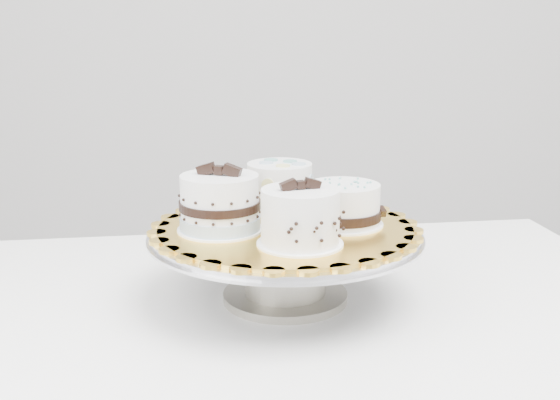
{
  "coord_description": "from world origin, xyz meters",
  "views": [
    {
      "loc": [
        -0.17,
        -0.8,
        1.15
      ],
      "look_at": [
        -0.03,
        0.17,
        0.91
      ],
      "focal_mm": 45.0,
      "sensor_mm": 36.0,
      "label": 1
    }
  ],
  "objects": [
    {
      "name": "cake_swirl",
      "position": [
        -0.02,
        0.08,
        0.9
      ],
      "size": [
        0.12,
        0.12,
        0.09
      ],
      "rotation": [
        0.0,
        0.0,
        0.18
      ],
      "color": "white",
      "rests_on": "cake_board"
    },
    {
      "name": "cake_banded",
      "position": [
        -0.12,
        0.17,
        0.9
      ],
      "size": [
        0.15,
        0.15,
        0.1
      ],
      "rotation": [
        0.0,
        0.0,
        -0.43
      ],
      "color": "white",
      "rests_on": "cake_board"
    },
    {
      "name": "cake_board",
      "position": [
        -0.02,
        0.17,
        0.86
      ],
      "size": [
        0.44,
        0.44,
        0.01
      ],
      "primitive_type": "cylinder",
      "rotation": [
        0.0,
        0.0,
        0.2
      ],
      "color": "orange",
      "rests_on": "cake_stand"
    },
    {
      "name": "cake_dots",
      "position": [
        -0.02,
        0.27,
        0.9
      ],
      "size": [
        0.12,
        0.12,
        0.08
      ],
      "rotation": [
        0.0,
        0.0,
        -0.15
      ],
      "color": "white",
      "rests_on": "cake_board"
    },
    {
      "name": "cake_ribbon",
      "position": [
        0.06,
        0.17,
        0.89
      ],
      "size": [
        0.12,
        0.12,
        0.06
      ],
      "rotation": [
        0.0,
        0.0,
        0.11
      ],
      "color": "white",
      "rests_on": "cake_board"
    },
    {
      "name": "table",
      "position": [
        -0.01,
        0.16,
        0.66
      ],
      "size": [
        1.13,
        0.75,
        0.75
      ],
      "rotation": [
        0.0,
        0.0,
        -0.0
      ],
      "color": "white",
      "rests_on": "floor"
    },
    {
      "name": "cake_stand",
      "position": [
        -0.02,
        0.17,
        0.82
      ],
      "size": [
        0.4,
        0.4,
        0.11
      ],
      "color": "gray",
      "rests_on": "table"
    }
  ]
}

